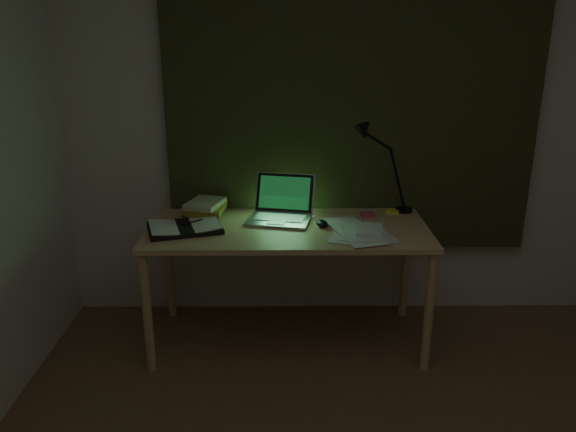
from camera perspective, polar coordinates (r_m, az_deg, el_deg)
name	(u,v)px	position (r m, az deg, el deg)	size (l,w,h in m)	color
wall_back	(351,119)	(3.43, 6.42, 9.75)	(3.50, 0.00, 2.50)	silver
curtain	(353,86)	(3.37, 6.63, 13.01)	(2.20, 0.06, 2.00)	#2A2E17
desk	(288,285)	(3.27, -0.01, -7.04)	(1.57, 0.68, 0.71)	tan
laptop	(279,201)	(3.18, -0.96, 1.56)	(0.35, 0.39, 0.25)	#B4B4B9
open_textbook	(185,227)	(3.13, -10.45, -1.11)	(0.39, 0.28, 0.03)	white
book_stack	(206,208)	(3.34, -8.37, 0.81)	(0.20, 0.24, 0.10)	white
loose_papers	(360,230)	(3.09, 7.33, -1.39)	(0.32, 0.34, 0.02)	white
mouse	(322,223)	(3.14, 3.48, -0.75)	(0.06, 0.10, 0.04)	black
sticky_yellow	(393,211)	(3.43, 10.64, 0.47)	(0.07, 0.07, 0.02)	#FFF635
sticky_pink	(368,215)	(3.34, 8.12, 0.14)	(0.08, 0.08, 0.02)	#CB4F68
desk_lamp	(407,168)	(3.39, 11.98, 4.79)	(0.36, 0.28, 0.54)	black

